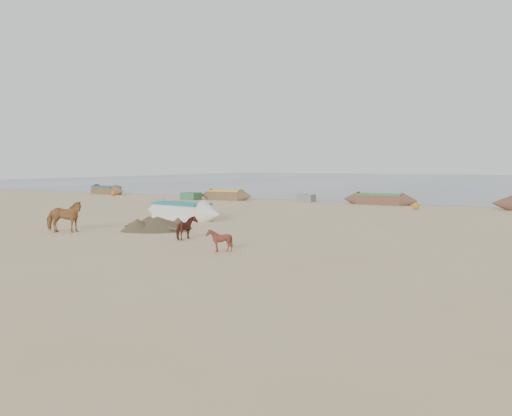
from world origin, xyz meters
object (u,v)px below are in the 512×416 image
(calf_front, at_px, (219,240))
(cow_adult, at_px, (64,217))
(near_canoe, at_px, (182,211))
(calf_right, at_px, (187,228))

(calf_front, bearing_deg, cow_adult, -98.05)
(near_canoe, bearing_deg, calf_right, -43.96)
(calf_front, xyz_separation_m, near_canoe, (-7.32, 7.52, 0.05))
(calf_right, distance_m, near_canoe, 7.45)
(calf_right, height_order, near_canoe, calf_right)
(calf_right, bearing_deg, cow_adult, 70.88)
(cow_adult, relative_size, calf_front, 2.05)
(cow_adult, height_order, calf_front, cow_adult)
(calf_front, height_order, calf_right, calf_right)
(cow_adult, distance_m, calf_front, 8.52)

